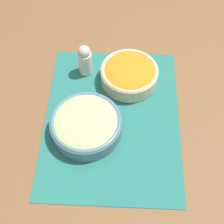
% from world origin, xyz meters
% --- Properties ---
extents(ground_plane, '(3.00, 3.00, 0.00)m').
position_xyz_m(ground_plane, '(0.00, 0.00, 0.00)').
color(ground_plane, brown).
extents(placemat, '(0.51, 0.39, 0.00)m').
position_xyz_m(placemat, '(0.00, 0.00, 0.00)').
color(placemat, '#236B60').
rests_on(placemat, ground_plane).
extents(cucumber_bowl, '(0.20, 0.20, 0.06)m').
position_xyz_m(cucumber_bowl, '(-0.04, 0.07, 0.04)').
color(cucumber_bowl, slate).
rests_on(cucumber_bowl, placemat).
extents(carrot_bowl, '(0.17, 0.17, 0.06)m').
position_xyz_m(carrot_bowl, '(0.14, -0.05, 0.04)').
color(carrot_bowl, beige).
rests_on(carrot_bowl, placemat).
extents(pepper_shaker, '(0.04, 0.04, 0.11)m').
position_xyz_m(pepper_shaker, '(0.17, 0.09, 0.06)').
color(pepper_shaker, silver).
rests_on(pepper_shaker, placemat).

